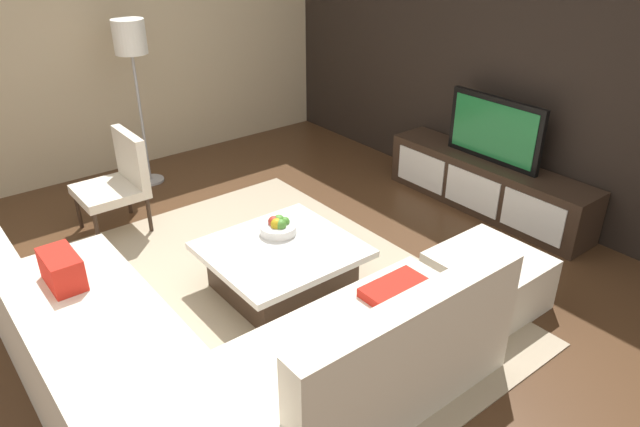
# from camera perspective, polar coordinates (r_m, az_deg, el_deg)

# --- Properties ---
(ground_plane) EXTENTS (14.00, 14.00, 0.00)m
(ground_plane) POSITION_cam_1_polar(r_m,az_deg,el_deg) (4.40, -3.96, -8.44)
(ground_plane) COLOR #4C301C
(feature_wall_back) EXTENTS (6.40, 0.12, 2.80)m
(feature_wall_back) POSITION_cam_1_polar(r_m,az_deg,el_deg) (5.66, 19.32, 14.06)
(feature_wall_back) COLOR black
(feature_wall_back) RESTS_ON ground
(side_wall_left) EXTENTS (0.12, 5.20, 2.80)m
(side_wall_left) POSITION_cam_1_polar(r_m,az_deg,el_deg) (6.64, -19.50, 15.89)
(side_wall_left) COLOR #C6B28E
(side_wall_left) RESTS_ON ground
(area_rug) EXTENTS (3.43, 2.46, 0.01)m
(area_rug) POSITION_cam_1_polar(r_m,az_deg,el_deg) (4.47, -4.70, -7.78)
(area_rug) COLOR tan
(area_rug) RESTS_ON ground
(media_console) EXTENTS (2.09, 0.44, 0.50)m
(media_console) POSITION_cam_1_polar(r_m,az_deg,el_deg) (5.77, 15.88, 2.67)
(media_console) COLOR #332319
(media_console) RESTS_ON ground
(television) EXTENTS (0.97, 0.06, 0.60)m
(television) POSITION_cam_1_polar(r_m,az_deg,el_deg) (5.57, 16.61, 7.79)
(television) COLOR black
(television) RESTS_ON media_console
(sectional_couch) EXTENTS (2.52, 2.44, 0.83)m
(sectional_couch) POSITION_cam_1_polar(r_m,az_deg,el_deg) (3.53, -10.72, -13.81)
(sectional_couch) COLOR beige
(sectional_couch) RESTS_ON ground
(coffee_table) EXTENTS (0.98, 1.05, 0.38)m
(coffee_table) POSITION_cam_1_polar(r_m,az_deg,el_deg) (4.40, -3.72, -5.24)
(coffee_table) COLOR #332319
(coffee_table) RESTS_ON ground
(accent_chair_near) EXTENTS (0.55, 0.54, 0.87)m
(accent_chair_near) POSITION_cam_1_polar(r_m,az_deg,el_deg) (5.43, -18.96, 3.34)
(accent_chair_near) COLOR #332319
(accent_chair_near) RESTS_ON ground
(floor_lamp) EXTENTS (0.31, 0.31, 1.66)m
(floor_lamp) POSITION_cam_1_polar(r_m,az_deg,el_deg) (6.07, -17.89, 15.04)
(floor_lamp) COLOR #A5A5AA
(floor_lamp) RESTS_ON ground
(ottoman) EXTENTS (0.70, 0.70, 0.40)m
(ottoman) POSITION_cam_1_polar(r_m,az_deg,el_deg) (4.42, 15.93, -6.28)
(ottoman) COLOR beige
(ottoman) RESTS_ON ground
(fruit_bowl) EXTENTS (0.28, 0.28, 0.14)m
(fruit_bowl) POSITION_cam_1_polar(r_m,az_deg,el_deg) (4.46, -4.07, -1.28)
(fruit_bowl) COLOR silver
(fruit_bowl) RESTS_ON coffee_table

